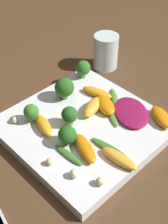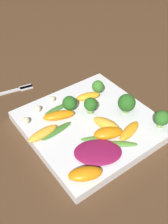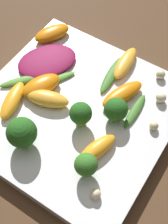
# 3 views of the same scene
# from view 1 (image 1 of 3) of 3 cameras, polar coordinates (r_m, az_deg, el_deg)

# --- Properties ---
(ground_plane) EXTENTS (2.40, 2.40, 0.00)m
(ground_plane) POSITION_cam_1_polar(r_m,az_deg,el_deg) (0.66, -0.02, -3.51)
(ground_plane) COLOR #4C331E
(plate) EXTENTS (0.29, 0.29, 0.02)m
(plate) POSITION_cam_1_polar(r_m,az_deg,el_deg) (0.65, -0.02, -2.78)
(plate) COLOR white
(plate) RESTS_ON ground_plane
(drinking_glass) EXTENTS (0.06, 0.06, 0.09)m
(drinking_glass) POSITION_cam_1_polar(r_m,az_deg,el_deg) (0.83, 4.00, 10.97)
(drinking_glass) COLOR silver
(drinking_glass) RESTS_ON ground_plane
(radicchio_leaf_0) EXTENTS (0.12, 0.12, 0.01)m
(radicchio_leaf_0) POSITION_cam_1_polar(r_m,az_deg,el_deg) (0.67, 8.59, -0.04)
(radicchio_leaf_0) COLOR maroon
(radicchio_leaf_0) RESTS_ON plate
(orange_segment_0) EXTENTS (0.06, 0.07, 0.02)m
(orange_segment_0) POSITION_cam_1_polar(r_m,az_deg,el_deg) (0.66, 13.94, -0.89)
(orange_segment_0) COLOR orange
(orange_segment_0) RESTS_ON plate
(orange_segment_1) EXTENTS (0.04, 0.07, 0.02)m
(orange_segment_1) POSITION_cam_1_polar(r_m,az_deg,el_deg) (0.63, -7.36, -2.40)
(orange_segment_1) COLOR orange
(orange_segment_1) RESTS_ON plate
(orange_segment_2) EXTENTS (0.05, 0.08, 0.02)m
(orange_segment_2) POSITION_cam_1_polar(r_m,az_deg,el_deg) (0.58, 0.20, -6.63)
(orange_segment_2) COLOR orange
(orange_segment_2) RESTS_ON plate
(orange_segment_3) EXTENTS (0.03, 0.08, 0.02)m
(orange_segment_3) POSITION_cam_1_polar(r_m,az_deg,el_deg) (0.57, 6.48, -8.44)
(orange_segment_3) COLOR #FCAD33
(orange_segment_3) RESTS_ON plate
(orange_segment_4) EXTENTS (0.06, 0.07, 0.02)m
(orange_segment_4) POSITION_cam_1_polar(r_m,az_deg,el_deg) (0.67, 4.05, 1.19)
(orange_segment_4) COLOR orange
(orange_segment_4) RESTS_ON plate
(orange_segment_5) EXTENTS (0.04, 0.08, 0.02)m
(orange_segment_5) POSITION_cam_1_polar(r_m,az_deg,el_deg) (0.71, 2.41, 3.60)
(orange_segment_5) COLOR orange
(orange_segment_5) RESTS_ON plate
(orange_segment_6) EXTENTS (0.07, 0.05, 0.02)m
(orange_segment_6) POSITION_cam_1_polar(r_m,az_deg,el_deg) (0.66, 1.57, 0.95)
(orange_segment_6) COLOR #FCAD33
(orange_segment_6) RESTS_ON plate
(broccoli_floret_0) EXTENTS (0.03, 0.03, 0.04)m
(broccoli_floret_0) POSITION_cam_1_polar(r_m,az_deg,el_deg) (0.64, -9.62, -0.03)
(broccoli_floret_0) COLOR #7A9E51
(broccoli_floret_0) RESTS_ON plate
(broccoli_floret_1) EXTENTS (0.04, 0.04, 0.05)m
(broccoli_floret_1) POSITION_cam_1_polar(r_m,az_deg,el_deg) (0.69, -3.61, 4.47)
(broccoli_floret_1) COLOR #7A9E51
(broccoli_floret_1) RESTS_ON plate
(broccoli_floret_2) EXTENTS (0.04, 0.04, 0.04)m
(broccoli_floret_2) POSITION_cam_1_polar(r_m,az_deg,el_deg) (0.59, -3.06, -4.26)
(broccoli_floret_2) COLOR #84AD5B
(broccoli_floret_2) RESTS_ON plate
(broccoli_floret_3) EXTENTS (0.03, 0.03, 0.04)m
(broccoli_floret_3) POSITION_cam_1_polar(r_m,az_deg,el_deg) (0.62, -2.66, -0.59)
(broccoli_floret_3) COLOR #7A9E51
(broccoli_floret_3) RESTS_ON plate
(broccoli_floret_4) EXTENTS (0.04, 0.04, 0.04)m
(broccoli_floret_4) POSITION_cam_1_polar(r_m,az_deg,el_deg) (0.75, -0.16, 8.01)
(broccoli_floret_4) COLOR #84AD5B
(broccoli_floret_4) RESTS_ON plate
(arugula_sprig_0) EXTENTS (0.03, 0.09, 0.01)m
(arugula_sprig_0) POSITION_cam_1_polar(r_m,az_deg,el_deg) (0.59, 4.69, -6.67)
(arugula_sprig_0) COLOR #3D7528
(arugula_sprig_0) RESTS_ON plate
(arugula_sprig_1) EXTENTS (0.07, 0.08, 0.01)m
(arugula_sprig_1) POSITION_cam_1_polar(r_m,az_deg,el_deg) (0.69, 5.67, 2.10)
(arugula_sprig_1) COLOR #518E33
(arugula_sprig_1) RESTS_ON plate
(arugula_sprig_2) EXTENTS (0.05, 0.06, 0.01)m
(arugula_sprig_2) POSITION_cam_1_polar(r_m,az_deg,el_deg) (0.66, 5.21, -0.73)
(arugula_sprig_2) COLOR #518E33
(arugula_sprig_2) RESTS_ON plate
(arugula_sprig_3) EXTENTS (0.02, 0.07, 0.01)m
(arugula_sprig_3) POSITION_cam_1_polar(r_m,az_deg,el_deg) (0.58, -2.87, -7.85)
(arugula_sprig_3) COLOR #3D7528
(arugula_sprig_3) RESTS_ON plate
(macadamia_nut_0) EXTENTS (0.02, 0.02, 0.02)m
(macadamia_nut_0) POSITION_cam_1_polar(r_m,az_deg,el_deg) (0.55, -1.78, -11.19)
(macadamia_nut_0) COLOR beige
(macadamia_nut_0) RESTS_ON plate
(macadamia_nut_1) EXTENTS (0.01, 0.01, 0.01)m
(macadamia_nut_1) POSITION_cam_1_polar(r_m,az_deg,el_deg) (0.65, -12.51, -1.42)
(macadamia_nut_1) COLOR beige
(macadamia_nut_1) RESTS_ON plate
(macadamia_nut_2) EXTENTS (0.01, 0.01, 0.01)m
(macadamia_nut_2) POSITION_cam_1_polar(r_m,az_deg,el_deg) (0.57, -6.30, -9.00)
(macadamia_nut_2) COLOR beige
(macadamia_nut_2) RESTS_ON plate
(macadamia_nut_3) EXTENTS (0.02, 0.02, 0.02)m
(macadamia_nut_3) POSITION_cam_1_polar(r_m,az_deg,el_deg) (0.54, 3.00, -12.55)
(macadamia_nut_3) COLOR beige
(macadamia_nut_3) RESTS_ON plate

